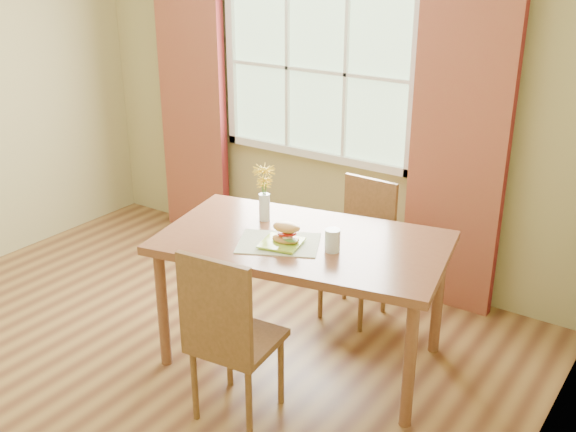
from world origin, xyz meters
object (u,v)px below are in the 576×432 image
Objects in this scene: chair_near at (228,331)px; flower_vase at (264,188)px; dining_table at (303,252)px; croissant_sandwich at (286,233)px; water_glass at (332,241)px; chair_far at (360,242)px.

chair_near is 2.87× the size of flower_vase.
croissant_sandwich is (-0.03, -0.13, 0.16)m from dining_table.
water_glass is at bearing 65.89° from chair_near.
chair_near is 1.00m from flower_vase.
dining_table is at bearing 168.02° from water_glass.
flower_vase reaches higher than croissant_sandwich.
chair_far is 0.91m from croissant_sandwich.
water_glass is (0.21, 0.66, 0.31)m from chair_near.
flower_vase reaches higher than chair_near.
dining_table is 0.21m from croissant_sandwich.
dining_table is 1.80× the size of chair_near.
chair_far is 0.85m from water_glass.
chair_near is at bearing -97.45° from croissant_sandwich.
water_glass reaches higher than dining_table.
chair_far is (0.00, 0.70, -0.20)m from dining_table.
flower_vase reaches higher than chair_far.
flower_vase is (-0.35, -0.60, 0.49)m from chair_far.
dining_table is 0.73m from chair_far.
croissant_sandwich is 1.41× the size of water_glass.
dining_table is 1.92× the size of chair_far.
chair_far is 2.69× the size of flower_vase.
dining_table is at bearing -88.58° from chair_far.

